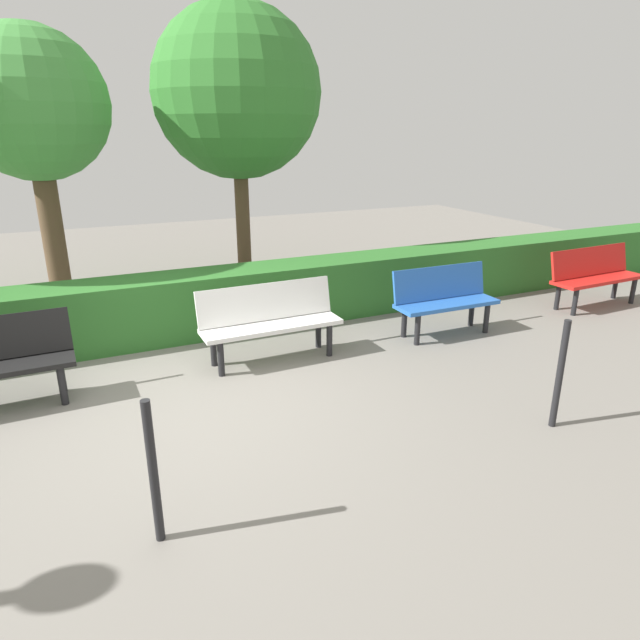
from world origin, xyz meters
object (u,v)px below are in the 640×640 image
bench_red (595,274)px  bench_white (270,319)px  tree_mid (33,107)px  tree_near (237,93)px  bench_blue (444,298)px

bench_red → bench_white: same height
tree_mid → tree_near: bearing=178.9°
bench_white → bench_red: bearing=178.2°
bench_red → bench_blue: same height
bench_red → tree_mid: tree_mid is taller
bench_red → bench_white: size_ratio=0.99×
bench_blue → tree_near: size_ratio=0.31×
bench_red → tree_mid: 8.28m
bench_blue → bench_white: bearing=-2.7°
tree_near → tree_mid: tree_near is taller
bench_white → tree_near: 4.15m
tree_near → tree_mid: (2.84, -0.05, -0.24)m
tree_mid → bench_white: bearing=123.3°
bench_white → bench_blue: bearing=175.7°
bench_red → tree_near: 6.03m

